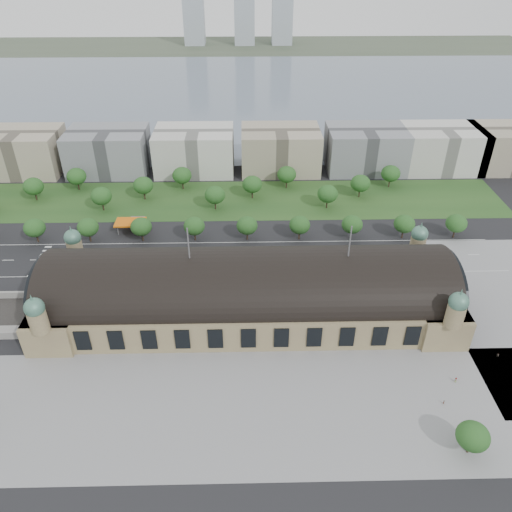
{
  "coord_description": "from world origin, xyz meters",
  "views": [
    {
      "loc": [
        -0.11,
        -143.37,
        121.3
      ],
      "look_at": [
        3.33,
        18.03,
        14.0
      ],
      "focal_mm": 35.0,
      "sensor_mm": 36.0,
      "label": 1
    }
  ],
  "objects_px": {
    "pedestrian_2": "(498,355)",
    "parked_car_5": "(196,274)",
    "petrol_station": "(134,222)",
    "traffic_car_1": "(89,252)",
    "traffic_car_6": "(433,254)",
    "bus_mid": "(294,261)",
    "parked_car_1": "(56,279)",
    "parked_car_3": "(128,280)",
    "traffic_car_3": "(150,256)",
    "traffic_car_2": "(110,263)",
    "bus_west": "(216,267)",
    "traffic_car_5": "(311,255)",
    "parked_car_2": "(95,281)",
    "pedestrian_0": "(456,380)",
    "pedestrian_1": "(444,402)",
    "parked_car_0": "(51,281)",
    "parked_car_4": "(178,280)",
    "bus_east": "(319,261)",
    "parked_car_6": "(204,279)"
  },
  "relations": [
    {
      "from": "traffic_car_2",
      "to": "traffic_car_1",
      "type": "bearing_deg",
      "value": -125.89
    },
    {
      "from": "traffic_car_3",
      "to": "pedestrian_2",
      "type": "distance_m",
      "value": 141.4
    },
    {
      "from": "traffic_car_3",
      "to": "bus_mid",
      "type": "relative_size",
      "value": 0.38
    },
    {
      "from": "traffic_car_2",
      "to": "pedestrian_0",
      "type": "relative_size",
      "value": 2.6
    },
    {
      "from": "petrol_station",
      "to": "traffic_car_5",
      "type": "height_order",
      "value": "petrol_station"
    },
    {
      "from": "pedestrian_0",
      "to": "parked_car_2",
      "type": "bearing_deg",
      "value": 148.8
    },
    {
      "from": "traffic_car_1",
      "to": "bus_west",
      "type": "xyz_separation_m",
      "value": [
        57.04,
        -14.29,
        0.89
      ]
    },
    {
      "from": "traffic_car_2",
      "to": "bus_east",
      "type": "height_order",
      "value": "bus_east"
    },
    {
      "from": "traffic_car_5",
      "to": "parked_car_0",
      "type": "height_order",
      "value": "parked_car_0"
    },
    {
      "from": "parked_car_5",
      "to": "parked_car_6",
      "type": "relative_size",
      "value": 1.31
    },
    {
      "from": "petrol_station",
      "to": "traffic_car_5",
      "type": "relative_size",
      "value": 3.54
    },
    {
      "from": "petrol_station",
      "to": "traffic_car_1",
      "type": "height_order",
      "value": "petrol_station"
    },
    {
      "from": "traffic_car_2",
      "to": "parked_car_2",
      "type": "relative_size",
      "value": 0.91
    },
    {
      "from": "parked_car_6",
      "to": "bus_mid",
      "type": "distance_m",
      "value": 39.39
    },
    {
      "from": "traffic_car_3",
      "to": "pedestrian_2",
      "type": "bearing_deg",
      "value": -113.72
    },
    {
      "from": "bus_east",
      "to": "parked_car_4",
      "type": "bearing_deg",
      "value": 103.15
    },
    {
      "from": "traffic_car_2",
      "to": "bus_west",
      "type": "distance_m",
      "value": 46.3
    },
    {
      "from": "pedestrian_2",
      "to": "parked_car_5",
      "type": "bearing_deg",
      "value": 20.01
    },
    {
      "from": "parked_car_1",
      "to": "pedestrian_0",
      "type": "height_order",
      "value": "pedestrian_0"
    },
    {
      "from": "parked_car_1",
      "to": "parked_car_3",
      "type": "distance_m",
      "value": 29.65
    },
    {
      "from": "bus_east",
      "to": "traffic_car_6",
      "type": "bearing_deg",
      "value": -81.31
    },
    {
      "from": "parked_car_4",
      "to": "bus_west",
      "type": "height_order",
      "value": "bus_west"
    },
    {
      "from": "traffic_car_5",
      "to": "pedestrian_1",
      "type": "bearing_deg",
      "value": -164.08
    },
    {
      "from": "traffic_car_5",
      "to": "parked_car_0",
      "type": "relative_size",
      "value": 0.84
    },
    {
      "from": "traffic_car_2",
      "to": "bus_mid",
      "type": "height_order",
      "value": "bus_mid"
    },
    {
      "from": "traffic_car_5",
      "to": "parked_car_6",
      "type": "xyz_separation_m",
      "value": [
        -45.73,
        -16.55,
        -0.01
      ]
    },
    {
      "from": "traffic_car_6",
      "to": "bus_mid",
      "type": "distance_m",
      "value": 62.04
    },
    {
      "from": "traffic_car_3",
      "to": "bus_west",
      "type": "bearing_deg",
      "value": -106.7
    },
    {
      "from": "parked_car_5",
      "to": "petrol_station",
      "type": "bearing_deg",
      "value": -168.36
    },
    {
      "from": "traffic_car_2",
      "to": "bus_west",
      "type": "xyz_separation_m",
      "value": [
        45.98,
        -5.35,
        0.96
      ]
    },
    {
      "from": "parked_car_3",
      "to": "pedestrian_2",
      "type": "height_order",
      "value": "pedestrian_2"
    },
    {
      "from": "traffic_car_3",
      "to": "bus_mid",
      "type": "bearing_deg",
      "value": -93.6
    },
    {
      "from": "parked_car_0",
      "to": "parked_car_6",
      "type": "relative_size",
      "value": 1.06
    },
    {
      "from": "parked_car_1",
      "to": "parked_car_5",
      "type": "relative_size",
      "value": 0.94
    },
    {
      "from": "parked_car_2",
      "to": "parked_car_3",
      "type": "bearing_deg",
      "value": 58.27
    },
    {
      "from": "traffic_car_2",
      "to": "bus_west",
      "type": "relative_size",
      "value": 0.42
    },
    {
      "from": "traffic_car_3",
      "to": "traffic_car_2",
      "type": "bearing_deg",
      "value": 109.97
    },
    {
      "from": "parked_car_6",
      "to": "bus_east",
      "type": "relative_size",
      "value": 0.37
    },
    {
      "from": "parked_car_6",
      "to": "traffic_car_6",
      "type": "bearing_deg",
      "value": 68.74
    },
    {
      "from": "parked_car_0",
      "to": "pedestrian_0",
      "type": "height_order",
      "value": "pedestrian_0"
    },
    {
      "from": "parked_car_0",
      "to": "parked_car_3",
      "type": "xyz_separation_m",
      "value": [
        31.33,
        0.0,
        0.02
      ]
    },
    {
      "from": "traffic_car_6",
      "to": "parked_car_4",
      "type": "bearing_deg",
      "value": -75.49
    },
    {
      "from": "traffic_car_1",
      "to": "traffic_car_3",
      "type": "height_order",
      "value": "traffic_car_1"
    },
    {
      "from": "parked_car_0",
      "to": "bus_mid",
      "type": "distance_m",
      "value": 100.57
    },
    {
      "from": "parked_car_2",
      "to": "pedestrian_1",
      "type": "distance_m",
      "value": 137.02
    },
    {
      "from": "parked_car_5",
      "to": "parked_car_3",
      "type": "bearing_deg",
      "value": -108.95
    },
    {
      "from": "parked_car_4",
      "to": "pedestrian_2",
      "type": "relative_size",
      "value": 2.68
    },
    {
      "from": "pedestrian_2",
      "to": "parked_car_2",
      "type": "bearing_deg",
      "value": 27.82
    },
    {
      "from": "petrol_station",
      "to": "parked_car_6",
      "type": "bearing_deg",
      "value": -50.62
    },
    {
      "from": "pedestrian_1",
      "to": "parked_car_4",
      "type": "bearing_deg",
      "value": 62.41
    }
  ]
}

